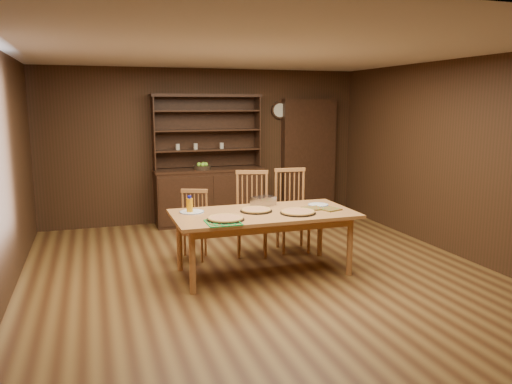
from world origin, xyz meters
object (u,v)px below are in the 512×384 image
object	(u,v)px
china_hutch	(209,189)
chair_center	(252,210)
chair_right	(291,207)
dining_table	(263,218)
chair_left	(194,222)
juice_bottle	(190,205)

from	to	relation	value
china_hutch	chair_center	distance (m)	1.89
chair_center	chair_right	size ratio (longest dim) A/B	1.00
chair_center	dining_table	bearing A→B (deg)	-80.84
dining_table	chair_right	world-z (taller)	chair_right
dining_table	chair_left	xyz separation A→B (m)	(-0.67, 0.86, -0.20)
china_hutch	chair_center	world-z (taller)	china_hutch
dining_table	chair_right	distance (m)	1.10
chair_center	chair_right	xyz separation A→B (m)	(0.58, 0.02, 0.00)
chair_left	chair_right	distance (m)	1.39
chair_right	juice_bottle	bearing A→B (deg)	-152.31
dining_table	juice_bottle	distance (m)	0.88
china_hutch	chair_left	distance (m)	1.95
china_hutch	chair_right	distance (m)	2.01
china_hutch	chair_left	bearing A→B (deg)	-108.86
dining_table	chair_center	size ratio (longest dim) A/B	1.90
dining_table	juice_bottle	world-z (taller)	juice_bottle
china_hutch	juice_bottle	bearing A→B (deg)	-107.84
juice_bottle	chair_left	bearing A→B (deg)	75.26
chair_right	dining_table	bearing A→B (deg)	-123.80
chair_center	chair_right	world-z (taller)	chair_right
dining_table	chair_right	size ratio (longest dim) A/B	1.89
chair_left	china_hutch	bearing A→B (deg)	93.57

